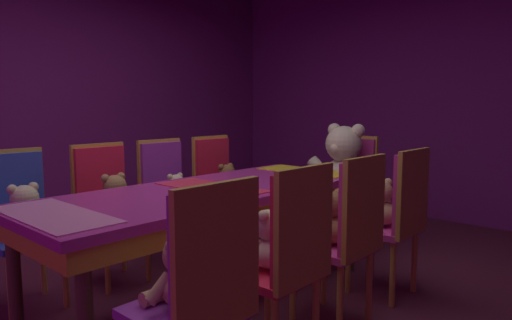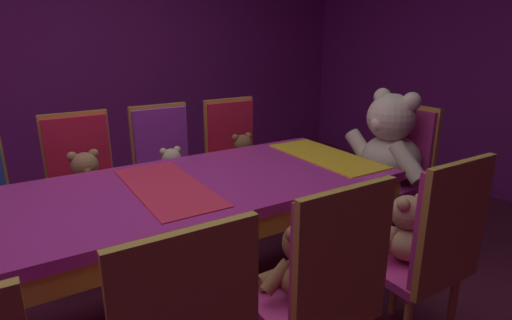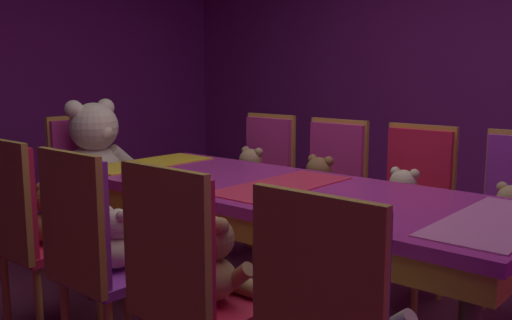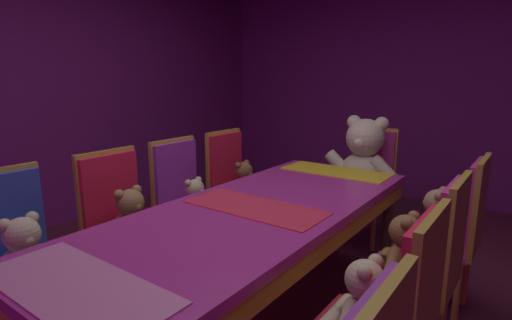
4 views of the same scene
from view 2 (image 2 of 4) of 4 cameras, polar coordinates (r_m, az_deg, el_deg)
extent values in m
plane|color=#591E33|center=(2.38, -11.15, -20.63)|extent=(7.90, 7.90, 0.00)
cube|color=#721E72|center=(4.44, -24.86, 14.93)|extent=(0.12, 6.40, 2.80)
cube|color=#B22D8C|center=(2.03, -12.29, -4.40)|extent=(0.90, 2.36, 0.05)
cube|color=gold|center=(2.06, -12.16, -6.34)|extent=(0.88, 2.32, 0.10)
cylinder|color=#4C3826|center=(2.45, 16.23, -10.36)|extent=(0.07, 0.07, 0.69)
cylinder|color=#4C3826|center=(2.96, 5.26, -4.87)|extent=(0.07, 0.07, 0.69)
cube|color=#E52D4C|center=(2.02, -12.34, -3.66)|extent=(0.77, 0.32, 0.01)
cube|color=yellow|center=(2.51, 9.65, 0.58)|extent=(0.77, 0.32, 0.01)
cylinder|color=gold|center=(2.68, -30.63, -12.94)|extent=(0.04, 0.04, 0.42)
cylinder|color=gold|center=(2.97, -30.88, -10.11)|extent=(0.04, 0.04, 0.42)
cube|color=red|center=(2.75, -22.25, -5.70)|extent=(0.40, 0.40, 0.04)
cube|color=red|center=(2.84, -23.51, 0.59)|extent=(0.05, 0.38, 0.50)
cube|color=gold|center=(2.86, -23.58, 0.69)|extent=(0.03, 0.41, 0.55)
cylinder|color=gold|center=(2.73, -17.75, -10.74)|extent=(0.04, 0.04, 0.42)
cylinder|color=gold|center=(2.69, -24.48, -11.98)|extent=(0.04, 0.04, 0.42)
cylinder|color=gold|center=(3.01, -19.31, -8.19)|extent=(0.04, 0.04, 0.42)
cylinder|color=gold|center=(2.97, -25.37, -9.26)|extent=(0.04, 0.04, 0.42)
ellipsoid|color=#9E7247|center=(2.72, -22.51, -3.57)|extent=(0.20, 0.20, 0.16)
sphere|color=#9E7247|center=(2.65, -22.79, -0.74)|extent=(0.16, 0.16, 0.16)
sphere|color=tan|center=(2.61, -22.55, -1.31)|extent=(0.06, 0.06, 0.06)
sphere|color=#9E7247|center=(2.66, -21.73, 0.82)|extent=(0.06, 0.06, 0.06)
sphere|color=#9E7247|center=(2.65, -24.30, 0.41)|extent=(0.06, 0.06, 0.06)
cylinder|color=#9E7247|center=(2.69, -20.28, -3.17)|extent=(0.06, 0.14, 0.13)
cylinder|color=#9E7247|center=(2.66, -24.52, -3.87)|extent=(0.06, 0.14, 0.13)
cylinder|color=#9E7247|center=(2.62, -20.71, -5.39)|extent=(0.07, 0.15, 0.07)
cylinder|color=#9E7247|center=(2.61, -23.02, -5.78)|extent=(0.07, 0.15, 0.07)
cube|color=purple|center=(2.89, -11.57, -3.71)|extent=(0.40, 0.40, 0.04)
cube|color=purple|center=(2.97, -13.11, 2.24)|extent=(0.05, 0.38, 0.50)
cube|color=gold|center=(2.99, -13.25, 2.33)|extent=(0.03, 0.41, 0.55)
cylinder|color=gold|center=(2.89, -7.17, -8.38)|extent=(0.04, 0.04, 0.42)
cylinder|color=gold|center=(2.79, -13.22, -9.72)|extent=(0.04, 0.04, 0.42)
cylinder|color=gold|center=(3.16, -9.64, -6.21)|extent=(0.04, 0.04, 0.42)
cylinder|color=gold|center=(3.07, -15.20, -7.33)|extent=(0.04, 0.04, 0.42)
ellipsoid|color=beige|center=(2.86, -11.68, -1.97)|extent=(0.16, 0.16, 0.13)
sphere|color=beige|center=(2.81, -11.72, 0.24)|extent=(0.13, 0.13, 0.13)
sphere|color=#FDDCAD|center=(2.77, -11.38, -0.18)|extent=(0.05, 0.05, 0.05)
sphere|color=beige|center=(2.82, -10.94, 1.43)|extent=(0.05, 0.05, 0.05)
sphere|color=beige|center=(2.79, -12.83, 1.13)|extent=(0.05, 0.05, 0.05)
cylinder|color=beige|center=(2.85, -9.91, -1.63)|extent=(0.05, 0.12, 0.11)
cylinder|color=beige|center=(2.80, -13.03, -2.19)|extent=(0.05, 0.12, 0.11)
cylinder|color=beige|center=(2.79, -10.01, -3.30)|extent=(0.06, 0.12, 0.06)
cylinder|color=beige|center=(2.76, -11.69, -3.61)|extent=(0.06, 0.12, 0.06)
cube|color=red|center=(3.10, -1.93, -1.90)|extent=(0.40, 0.40, 0.04)
cube|color=red|center=(3.18, -3.60, 3.61)|extent=(0.05, 0.38, 0.50)
cube|color=gold|center=(3.19, -3.79, 3.69)|extent=(0.03, 0.41, 0.55)
cylinder|color=gold|center=(3.13, 2.13, -6.19)|extent=(0.04, 0.04, 0.42)
cylinder|color=gold|center=(2.98, -3.02, -7.46)|extent=(0.04, 0.04, 0.42)
cylinder|color=gold|center=(3.38, -0.90, -4.38)|extent=(0.04, 0.04, 0.42)
cylinder|color=gold|center=(3.24, -5.77, -5.45)|extent=(0.04, 0.04, 0.42)
ellipsoid|color=brown|center=(3.07, -1.95, -0.13)|extent=(0.18, 0.18, 0.15)
sphere|color=brown|center=(3.02, -1.82, 2.18)|extent=(0.15, 0.15, 0.15)
sphere|color=#99663C|center=(2.98, -1.34, 1.77)|extent=(0.05, 0.05, 0.05)
sphere|color=brown|center=(3.05, -1.09, 3.38)|extent=(0.05, 0.05, 0.05)
sphere|color=brown|center=(2.99, -2.89, 3.12)|extent=(0.05, 0.05, 0.05)
cylinder|color=brown|center=(3.08, -0.13, 0.22)|extent=(0.05, 0.13, 0.12)
cylinder|color=brown|center=(2.99, -3.10, -0.31)|extent=(0.05, 0.13, 0.12)
cylinder|color=brown|center=(3.01, -0.01, -1.45)|extent=(0.06, 0.14, 0.06)
cylinder|color=brown|center=(2.96, -1.60, -1.76)|extent=(0.06, 0.14, 0.06)
cube|color=red|center=(1.19, -9.59, -21.15)|extent=(0.05, 0.38, 0.50)
sphere|color=beige|center=(1.36, -12.86, -17.59)|extent=(0.15, 0.15, 0.15)
sphere|color=#FDDCAD|center=(1.41, -13.56, -16.90)|extent=(0.06, 0.06, 0.06)
sphere|color=beige|center=(1.31, -15.21, -16.49)|extent=(0.06, 0.06, 0.06)
sphere|color=beige|center=(1.33, -10.41, -15.35)|extent=(0.06, 0.06, 0.06)
cylinder|color=beige|center=(1.48, -9.18, -20.11)|extent=(0.05, 0.13, 0.12)
cylinder|color=beige|center=(1.57, -11.94, -20.80)|extent=(0.06, 0.14, 0.06)
cube|color=#CC338C|center=(1.71, 6.60, -19.04)|extent=(0.40, 0.40, 0.04)
cube|color=#CC338C|center=(1.45, 11.49, -13.73)|extent=(0.05, 0.38, 0.50)
cube|color=gold|center=(1.44, 12.10, -14.08)|extent=(0.03, 0.41, 0.55)
cylinder|color=gold|center=(2.03, 7.18, -20.59)|extent=(0.04, 0.04, 0.42)
ellipsoid|color=olive|center=(1.65, 6.73, -16.03)|extent=(0.20, 0.20, 0.16)
sphere|color=olive|center=(1.59, 6.51, -11.43)|extent=(0.16, 0.16, 0.16)
sphere|color=#AE7747|center=(1.63, 5.31, -11.06)|extent=(0.06, 0.06, 0.06)
sphere|color=olive|center=(1.52, 5.21, -10.32)|extent=(0.06, 0.06, 0.06)
sphere|color=olive|center=(1.58, 8.69, -9.20)|extent=(0.06, 0.06, 0.06)
cylinder|color=olive|center=(1.62, 2.97, -15.98)|extent=(0.05, 0.14, 0.13)
cylinder|color=olive|center=(1.72, 8.54, -13.94)|extent=(0.05, 0.14, 0.13)
cylinder|color=olive|center=(1.74, 2.52, -16.11)|extent=(0.07, 0.15, 0.07)
cylinder|color=olive|center=(1.79, 5.38, -15.10)|extent=(0.07, 0.15, 0.07)
cube|color=#CC338C|center=(2.05, 20.08, -13.37)|extent=(0.40, 0.40, 0.04)
cube|color=#CC338C|center=(1.85, 25.31, -8.14)|extent=(0.05, 0.38, 0.50)
cube|color=gold|center=(1.84, 25.87, -8.36)|extent=(0.03, 0.41, 0.55)
cylinder|color=gold|center=(2.22, 25.57, -18.67)|extent=(0.04, 0.04, 0.42)
cylinder|color=gold|center=(2.36, 18.90, -15.48)|extent=(0.04, 0.04, 0.42)
cylinder|color=gold|center=(2.16, 13.16, -18.37)|extent=(0.04, 0.04, 0.42)
ellipsoid|color=tan|center=(2.00, 20.39, -10.74)|extent=(0.20, 0.20, 0.16)
sphere|color=tan|center=(1.96, 20.42, -6.88)|extent=(0.16, 0.16, 0.16)
sphere|color=tan|center=(1.99, 19.18, -6.71)|extent=(0.06, 0.06, 0.06)
sphere|color=tan|center=(1.88, 19.90, -5.85)|extent=(0.06, 0.06, 0.06)
sphere|color=tan|center=(1.97, 22.05, -5.05)|extent=(0.06, 0.06, 0.06)
cylinder|color=tan|center=(1.95, 17.69, -10.75)|extent=(0.05, 0.14, 0.13)
cylinder|color=tan|center=(2.09, 21.25, -9.18)|extent=(0.05, 0.14, 0.13)
cylinder|color=tan|center=(2.06, 16.52, -11.20)|extent=(0.07, 0.15, 0.07)
cylinder|color=tan|center=(2.13, 18.41, -10.38)|extent=(0.07, 0.15, 0.07)
cube|color=#CC338C|center=(3.02, 17.94, -3.27)|extent=(0.40, 0.40, 0.04)
cube|color=#CC338C|center=(3.08, 20.58, 2.12)|extent=(0.38, 0.05, 0.50)
cube|color=gold|center=(3.10, 20.83, 2.17)|extent=(0.41, 0.03, 0.55)
cylinder|color=gold|center=(3.13, 21.71, -7.47)|extent=(0.04, 0.04, 0.42)
cylinder|color=gold|center=(2.90, 17.85, -9.06)|extent=(0.04, 0.04, 0.42)
cylinder|color=gold|center=(3.31, 17.31, -5.68)|extent=(0.04, 0.04, 0.42)
cylinder|color=gold|center=(3.09, 13.35, -7.01)|extent=(0.04, 0.04, 0.42)
ellipsoid|color=beige|center=(2.96, 18.28, 0.28)|extent=(0.40, 0.40, 0.32)
sphere|color=beige|center=(2.87, 18.35, 5.67)|extent=(0.32, 0.32, 0.32)
sphere|color=#FFF2C8|center=(2.79, 16.86, 5.01)|extent=(0.12, 0.12, 0.12)
sphere|color=beige|center=(2.80, 20.91, 7.65)|extent=(0.12, 0.12, 0.12)
sphere|color=beige|center=(2.95, 17.24, 8.43)|extent=(0.12, 0.12, 0.12)
cylinder|color=beige|center=(2.77, 20.35, -0.35)|extent=(0.28, 0.11, 0.26)
cylinder|color=beige|center=(3.02, 14.48, 1.55)|extent=(0.28, 0.11, 0.26)
cylinder|color=beige|center=(2.74, 16.22, -3.22)|extent=(0.30, 0.14, 0.14)
cylinder|color=beige|center=(2.88, 13.14, -2.03)|extent=(0.30, 0.14, 0.14)
camera|label=1|loc=(1.39, -133.77, -19.81)|focal=32.42mm
camera|label=3|loc=(4.06, -47.76, 9.53)|focal=40.06mm
camera|label=4|loc=(1.18, -90.35, -0.93)|focal=27.74mm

